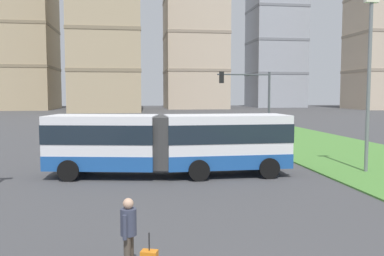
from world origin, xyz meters
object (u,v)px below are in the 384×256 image
(articulated_bus, at_px, (169,142))
(apartment_tower_eastcentre, at_px, (276,43))
(traffic_light_far_right, at_px, (251,96))
(streetlight_median, at_px, (369,78))
(apartment_tower_west, at_px, (19,29))
(apartment_tower_centre, at_px, (195,37))
(pedestrian_crossing, at_px, (129,231))

(articulated_bus, bearing_deg, apartment_tower_eastcentre, 68.01)
(articulated_bus, relative_size, apartment_tower_eastcentre, 0.32)
(articulated_bus, bearing_deg, traffic_light_far_right, 50.95)
(traffic_light_far_right, bearing_deg, streetlight_median, -67.53)
(streetlight_median, height_order, apartment_tower_eastcentre, apartment_tower_eastcentre)
(streetlight_median, xyz_separation_m, apartment_tower_west, (-39.59, 90.83, 15.12))
(traffic_light_far_right, xyz_separation_m, apartment_tower_centre, (8.37, 83.08, 15.07))
(pedestrian_crossing, distance_m, apartment_tower_eastcentre, 118.73)
(articulated_bus, relative_size, apartment_tower_centre, 0.32)
(pedestrian_crossing, xyz_separation_m, traffic_light_far_right, (8.33, 19.08, 2.85))
(pedestrian_crossing, relative_size, apartment_tower_west, 0.04)
(apartment_tower_eastcentre, bearing_deg, apartment_tower_west, -173.02)
(articulated_bus, relative_size, apartment_tower_west, 0.30)
(streetlight_median, bearing_deg, articulated_bus, 176.04)
(streetlight_median, height_order, apartment_tower_centre, apartment_tower_centre)
(traffic_light_far_right, relative_size, apartment_tower_centre, 0.15)
(traffic_light_far_right, height_order, apartment_tower_centre, apartment_tower_centre)
(articulated_bus, bearing_deg, apartment_tower_centre, 80.75)
(traffic_light_far_right, bearing_deg, articulated_bus, -129.05)
(traffic_light_far_right, distance_m, apartment_tower_eastcentre, 97.75)
(traffic_light_far_right, bearing_deg, apartment_tower_eastcentre, 69.79)
(articulated_bus, xyz_separation_m, streetlight_median, (10.03, -0.69, 3.16))
(articulated_bus, distance_m, pedestrian_crossing, 11.30)
(apartment_tower_west, distance_m, apartment_tower_eastcentre, 69.93)
(traffic_light_far_right, height_order, apartment_tower_eastcentre, apartment_tower_eastcentre)
(traffic_light_far_right, xyz_separation_m, streetlight_median, (3.58, -8.65, 0.96))
(pedestrian_crossing, xyz_separation_m, apartment_tower_eastcentre, (41.71, 109.76, 17.57))
(apartment_tower_west, height_order, apartment_tower_centre, apartment_tower_west)
(apartment_tower_centre, bearing_deg, apartment_tower_west, -178.85)
(streetlight_median, bearing_deg, apartment_tower_centre, 87.01)
(apartment_tower_west, bearing_deg, apartment_tower_eastcentre, 6.98)
(articulated_bus, height_order, streetlight_median, streetlight_median)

